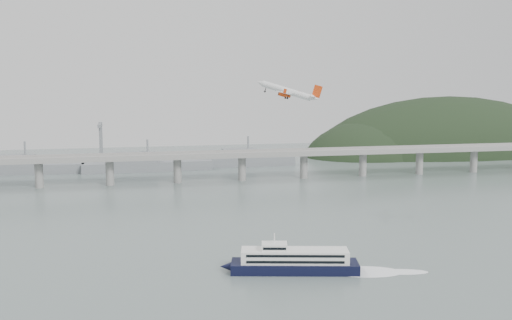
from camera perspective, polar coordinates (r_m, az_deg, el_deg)
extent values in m
plane|color=slate|center=(272.01, 2.46, -9.09)|extent=(900.00, 900.00, 0.00)
cube|color=gray|center=(460.39, -3.79, 0.42)|extent=(800.00, 22.00, 2.20)
cube|color=gray|center=(449.83, -3.60, 0.51)|extent=(800.00, 0.60, 1.80)
cube|color=gray|center=(470.45, -3.98, 0.82)|extent=(800.00, 0.60, 1.80)
cylinder|color=gray|center=(461.60, -19.96, -1.33)|extent=(6.00, 6.00, 21.00)
cylinder|color=gray|center=(457.34, -13.75, -1.16)|extent=(6.00, 6.00, 21.00)
cylinder|color=gray|center=(458.53, -7.49, -0.98)|extent=(6.00, 6.00, 21.00)
cylinder|color=gray|center=(465.12, -1.34, -0.79)|extent=(6.00, 6.00, 21.00)
cylinder|color=gray|center=(476.90, 4.57, -0.60)|extent=(6.00, 6.00, 21.00)
cylinder|color=gray|center=(493.48, 10.14, -0.42)|extent=(6.00, 6.00, 21.00)
cylinder|color=gray|center=(514.40, 15.30, -0.24)|extent=(6.00, 6.00, 21.00)
cylinder|color=gray|center=(539.17, 20.03, -0.08)|extent=(6.00, 6.00, 21.00)
ellipsoid|color=black|center=(678.78, 17.69, -0.79)|extent=(320.00, 150.00, 156.00)
ellipsoid|color=black|center=(627.12, 10.61, -0.68)|extent=(140.00, 110.00, 96.00)
cube|color=slate|center=(533.84, -21.06, -0.80)|extent=(95.67, 20.15, 8.00)
cube|color=slate|center=(534.35, -22.11, 0.02)|extent=(33.90, 15.02, 8.00)
cylinder|color=slate|center=(531.83, -21.14, 0.90)|extent=(1.60, 1.60, 14.00)
cube|color=slate|center=(522.46, -10.25, -0.58)|extent=(110.55, 21.43, 8.00)
cube|color=slate|center=(521.16, -11.48, 0.26)|extent=(39.01, 16.73, 8.00)
cylinder|color=slate|center=(520.41, -10.29, 1.17)|extent=(1.60, 1.60, 14.00)
cube|color=slate|center=(542.56, -0.75, -0.15)|extent=(85.00, 13.60, 8.00)
cube|color=slate|center=(539.91, -1.64, 0.67)|extent=(29.75, 11.90, 8.00)
cylinder|color=slate|center=(540.58, -0.75, 1.53)|extent=(1.60, 1.60, 14.00)
cube|color=slate|center=(555.48, -14.54, 1.45)|extent=(3.00, 3.00, 40.00)
cube|color=slate|center=(543.89, -14.65, 3.22)|extent=(3.00, 28.00, 3.00)
cube|color=black|center=(250.33, 3.69, -10.11)|extent=(53.61, 23.72, 4.17)
cone|color=black|center=(250.43, -2.85, -10.09)|extent=(6.01, 5.22, 4.17)
cube|color=white|center=(248.93, 3.70, -9.08)|extent=(45.01, 19.84, 5.21)
cube|color=black|center=(243.51, 3.77, -9.13)|extent=(38.68, 8.91, 1.04)
cube|color=black|center=(244.25, 3.77, -9.69)|extent=(38.68, 8.91, 1.04)
cube|color=black|center=(253.58, 3.64, -8.44)|extent=(38.68, 8.91, 1.04)
cube|color=black|center=(254.30, 3.64, -8.98)|extent=(38.68, 8.91, 1.04)
cube|color=white|center=(247.51, 1.76, -8.21)|extent=(11.78, 9.42, 2.71)
cube|color=black|center=(243.95, 1.78, -8.45)|extent=(9.18, 2.19, 1.04)
cylinder|color=white|center=(246.61, 1.77, -7.46)|extent=(0.62, 0.62, 4.17)
ellipsoid|color=white|center=(254.18, 10.39, -10.42)|extent=(32.60, 21.27, 0.21)
ellipsoid|color=white|center=(257.02, 13.65, -10.31)|extent=(23.62, 12.30, 0.21)
cylinder|color=silver|center=(357.13, 2.95, 6.60)|extent=(27.28, 18.91, 11.90)
cone|color=silver|center=(361.29, 0.41, 7.37)|extent=(6.41, 5.93, 4.91)
cone|color=silver|center=(353.62, 5.64, 5.87)|extent=(7.21, 6.17, 5.20)
cube|color=silver|center=(356.93, 3.06, 6.39)|extent=(21.52, 34.44, 3.64)
cube|color=silver|center=(353.79, 5.51, 6.03)|extent=(8.92, 12.87, 1.83)
cube|color=red|center=(353.51, 5.84, 6.53)|extent=(6.05, 3.14, 7.98)
cylinder|color=red|center=(363.05, 2.96, 6.21)|extent=(5.53, 4.68, 3.61)
cylinder|color=black|center=(363.54, 2.63, 6.31)|extent=(2.09, 2.54, 2.46)
cube|color=silver|center=(363.01, 3.01, 6.37)|extent=(2.71, 1.58, 1.97)
cylinder|color=red|center=(351.64, 2.53, 6.26)|extent=(5.53, 4.68, 3.61)
cylinder|color=black|center=(352.16, 2.19, 6.36)|extent=(2.09, 2.54, 2.46)
cube|color=silver|center=(351.60, 2.58, 6.42)|extent=(2.71, 1.58, 1.97)
cylinder|color=black|center=(359.70, 3.07, 6.09)|extent=(1.18, 0.73, 2.58)
cylinder|color=black|center=(359.76, 3.02, 5.91)|extent=(1.50, 1.02, 1.47)
cylinder|color=black|center=(354.31, 2.87, 6.11)|extent=(1.18, 0.73, 2.58)
cylinder|color=black|center=(354.36, 2.82, 5.92)|extent=(1.50, 1.02, 1.47)
cylinder|color=black|center=(360.29, 0.90, 6.72)|extent=(1.18, 0.73, 2.58)
cylinder|color=black|center=(360.34, 0.85, 6.55)|extent=(1.50, 1.02, 1.47)
cube|color=red|center=(374.12, 4.04, 6.40)|extent=(2.21, 1.20, 2.93)
cube|color=red|center=(338.78, 2.78, 6.58)|extent=(2.21, 1.20, 2.93)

